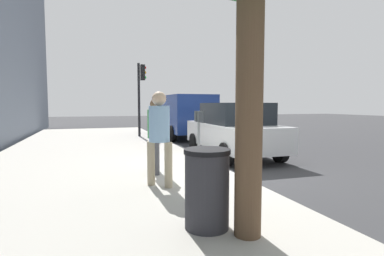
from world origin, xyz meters
The scene contains 9 objects.
ground_plane centered at (0.00, 0.00, 0.00)m, with size 80.00×80.00×0.00m, color #38383A.
sidewalk_slab centered at (0.00, 3.00, 0.07)m, with size 28.00×6.00×0.15m, color #B7B2A8.
parking_meter centered at (-0.19, 0.64, 1.17)m, with size 0.36×0.12×1.41m.
pedestrian_at_meter centered at (-0.28, 1.71, 1.14)m, with size 0.51×0.37×1.70m.
pedestrian_bystander centered at (-1.41, 1.87, 1.22)m, with size 0.43×0.43×1.81m.
parked_sedan_near centered at (1.98, -1.35, 0.89)m, with size 4.43×2.02×1.77m.
parked_van_far centered at (8.12, -1.35, 1.26)m, with size 5.24×2.21×2.18m.
traffic_signal centered at (8.02, 0.75, 2.58)m, with size 0.24×0.44×3.60m.
trash_bin centered at (-3.52, 1.72, 0.66)m, with size 0.59×0.59×1.01m.
Camera 1 is at (-7.01, 3.08, 1.71)m, focal length 28.26 mm.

